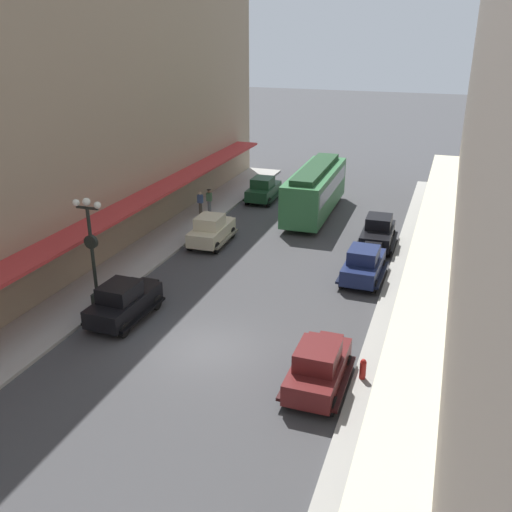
{
  "coord_description": "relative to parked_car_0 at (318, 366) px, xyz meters",
  "views": [
    {
      "loc": [
        8.5,
        -18.37,
        12.32
      ],
      "look_at": [
        0.0,
        6.0,
        1.8
      ],
      "focal_mm": 39.92,
      "sensor_mm": 36.0,
      "label": 1
    }
  ],
  "objects": [
    {
      "name": "parked_car_0",
      "position": [
        0.0,
        0.0,
        0.0
      ],
      "size": [
        2.14,
        4.26,
        1.84
      ],
      "color": "#591919",
      "rests_on": "ground"
    },
    {
      "name": "parked_car_5",
      "position": [
        -9.45,
        21.94,
        0.0
      ],
      "size": [
        2.2,
        4.28,
        1.84
      ],
      "color": "#193D23",
      "rests_on": "ground"
    },
    {
      "name": "ground_plane",
      "position": [
        -4.88,
        1.16,
        -0.94
      ],
      "size": [
        200.0,
        200.0,
        0.0
      ],
      "primitive_type": "plane",
      "color": "#424244"
    },
    {
      "name": "pedestrian_3",
      "position": [
        2.44,
        -3.68,
        0.07
      ],
      "size": [
        0.36,
        0.28,
        1.67
      ],
      "color": "slate",
      "rests_on": "sidewalk_right"
    },
    {
      "name": "streetcar",
      "position": [
        -5.02,
        19.9,
        0.96
      ],
      "size": [
        2.69,
        9.65,
        3.46
      ],
      "color": "#33723F",
      "rests_on": "ground"
    },
    {
      "name": "parked_car_4",
      "position": [
        -9.41,
        2.24,
        0.0
      ],
      "size": [
        2.24,
        4.3,
        1.84
      ],
      "color": "black",
      "rests_on": "ground"
    },
    {
      "name": "sidewalk_right",
      "position": [
        2.62,
        1.16,
        -0.87
      ],
      "size": [
        3.0,
        60.0,
        0.15
      ],
      "primitive_type": "cube",
      "color": "#A8A59E",
      "rests_on": "ground"
    },
    {
      "name": "parked_car_2",
      "position": [
        -0.01,
        15.14,
        0.0
      ],
      "size": [
        2.23,
        4.29,
        1.84
      ],
      "color": "black",
      "rests_on": "ground"
    },
    {
      "name": "pedestrian_2",
      "position": [
        -11.92,
        17.51,
        0.07
      ],
      "size": [
        0.36,
        0.28,
        1.67
      ],
      "color": "slate",
      "rests_on": "sidewalk_left"
    },
    {
      "name": "pedestrian_0",
      "position": [
        -12.33,
        16.91,
        0.05
      ],
      "size": [
        0.36,
        0.24,
        1.64
      ],
      "color": "#4C4238",
      "rests_on": "sidewalk_left"
    },
    {
      "name": "fire_hydrant",
      "position": [
        1.47,
        0.93,
        -0.38
      ],
      "size": [
        0.24,
        0.24,
        0.82
      ],
      "color": "#B21E19",
      "rests_on": "sidewalk_right"
    },
    {
      "name": "lamp_post_with_clock",
      "position": [
        -11.28,
        2.95,
        2.04
      ],
      "size": [
        1.42,
        0.44,
        5.16
      ],
      "color": "black",
      "rests_on": "sidewalk_left"
    },
    {
      "name": "pedestrian_4",
      "position": [
        3.5,
        6.95,
        0.07
      ],
      "size": [
        0.36,
        0.28,
        1.67
      ],
      "color": "slate",
      "rests_on": "sidewalk_right"
    },
    {
      "name": "parked_car_3",
      "position": [
        -9.5,
        12.28,
        0.0
      ],
      "size": [
        2.24,
        4.3,
        1.84
      ],
      "color": "beige",
      "rests_on": "ground"
    },
    {
      "name": "sidewalk_left",
      "position": [
        -12.38,
        1.16,
        -0.87
      ],
      "size": [
        3.0,
        60.0,
        0.15
      ],
      "primitive_type": "cube",
      "color": "#A8A59E",
      "rests_on": "ground"
    },
    {
      "name": "parked_car_1",
      "position": [
        -0.02,
        10.03,
        0.0
      ],
      "size": [
        2.2,
        4.28,
        1.84
      ],
      "color": "#19234C",
      "rests_on": "ground"
    }
  ]
}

